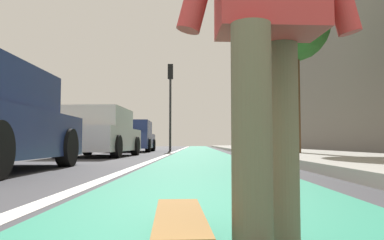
{
  "coord_description": "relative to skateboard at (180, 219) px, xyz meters",
  "views": [
    {
      "loc": [
        -0.68,
        0.13,
        0.4
      ],
      "look_at": [
        12.04,
        0.3,
        1.18
      ],
      "focal_mm": 35.84,
      "sensor_mm": 36.0,
      "label": 1
    }
  ],
  "objects": [
    {
      "name": "ground_plane",
      "position": [
        9.09,
        -0.21,
        -0.09
      ],
      "size": [
        80.0,
        80.0,
        0.0
      ],
      "primitive_type": "plane",
      "color": "#38383D"
    },
    {
      "name": "bike_lane_paint",
      "position": [
        23.09,
        -0.21,
        -0.09
      ],
      "size": [
        56.0,
        2.06,
        0.0
      ],
      "primitive_type": "cube",
      "color": "#288466",
      "rests_on": "ground"
    },
    {
      "name": "lane_stripe_white",
      "position": [
        19.09,
        0.98,
        -0.09
      ],
      "size": [
        52.0,
        0.16,
        0.01
      ],
      "primitive_type": "cube",
      "color": "silver",
      "rests_on": "ground"
    },
    {
      "name": "sidewalk_curb",
      "position": [
        17.09,
        -3.26,
        -0.02
      ],
      "size": [
        52.0,
        3.2,
        0.14
      ],
      "primitive_type": "cube",
      "color": "#9E9B93",
      "rests_on": "ground"
    },
    {
      "name": "building_facade",
      "position": [
        21.09,
        -6.08,
        6.57
      ],
      "size": [
        40.0,
        1.2,
        13.32
      ],
      "primitive_type": "cube",
      "color": "#5C554B",
      "rests_on": "ground"
    },
    {
      "name": "skateboard",
      "position": [
        0.0,
        0.0,
        0.0
      ],
      "size": [
        0.85,
        0.26,
        0.11
      ],
      "color": "green",
      "rests_on": "ground"
    },
    {
      "name": "skater_person",
      "position": [
        -0.15,
        -0.35,
        0.84
      ],
      "size": [
        0.47,
        0.72,
        1.64
      ],
      "color": "brown",
      "rests_on": "ground"
    },
    {
      "name": "parked_car_mid",
      "position": [
        10.17,
        2.92,
        0.61
      ],
      "size": [
        4.32,
        1.99,
        1.47
      ],
      "color": "silver",
      "rests_on": "ground"
    },
    {
      "name": "parked_car_far",
      "position": [
        16.83,
        3.01,
        0.61
      ],
      "size": [
        4.46,
        2.01,
        1.47
      ],
      "color": "navy",
      "rests_on": "ground"
    },
    {
      "name": "traffic_light",
      "position": [
        18.95,
        1.38,
        3.11
      ],
      "size": [
        0.33,
        0.28,
        4.68
      ],
      "color": "#2D2D2D",
      "rests_on": "ground"
    },
    {
      "name": "street_tree_mid",
      "position": [
        9.33,
        -2.86,
        3.64
      ],
      "size": [
        2.06,
        2.06,
        4.83
      ],
      "color": "brown",
      "rests_on": "ground"
    }
  ]
}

